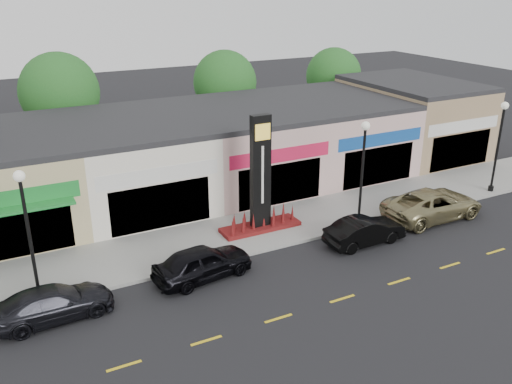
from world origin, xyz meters
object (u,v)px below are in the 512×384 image
pylon_sign (260,190)px  lamp_west_near (27,223)px  car_black_sedan (203,263)px  car_gold_suv (433,204)px  lamp_east_near (363,163)px  car_black_conv (365,231)px  lamp_east_far (499,138)px  car_dark_sedan (53,303)px

pylon_sign → lamp_west_near: bearing=-171.2°
car_black_sedan → car_gold_suv: size_ratio=0.77×
lamp_east_near → car_black_conv: size_ratio=1.32×
lamp_east_far → car_dark_sedan: size_ratio=1.21×
car_black_sedan → lamp_east_far: bearing=-93.8°
car_dark_sedan → car_black_sedan: (6.22, 0.19, 0.09)m
lamp_east_far → car_black_sedan: lamp_east_far is taller
lamp_east_near → car_black_sedan: (-9.42, -1.32, -2.73)m
pylon_sign → car_dark_sedan: bearing=-163.2°
lamp_west_near → car_black_sedan: lamp_west_near is taller
car_dark_sedan → car_gold_suv: bearing=-92.2°
lamp_east_far → car_gold_suv: 6.55m
lamp_east_near → car_black_sedan: lamp_east_near is taller
car_dark_sedan → lamp_west_near: bearing=9.8°
lamp_west_near → car_gold_suv: 20.34m
pylon_sign → car_dark_sedan: 11.23m
lamp_west_near → lamp_east_near: size_ratio=1.00×
car_dark_sedan → car_gold_suv: car_gold_suv is taller
pylon_sign → car_black_conv: size_ratio=1.45×
lamp_west_near → car_dark_sedan: size_ratio=1.21×
car_black_conv → pylon_sign: bearing=46.7°
lamp_west_near → lamp_east_near: bearing=0.0°
car_black_conv → car_gold_suv: size_ratio=0.72×
lamp_east_far → car_dark_sedan: 25.84m
lamp_east_near → car_dark_sedan: 15.97m
lamp_east_near → car_gold_suv: lamp_east_near is taller
pylon_sign → car_black_conv: bearing=-42.7°
lamp_east_far → lamp_west_near: bearing=180.0°
lamp_west_near → car_black_conv: size_ratio=1.32×
lamp_west_near → car_gold_suv: (20.13, -1.10, -2.68)m
pylon_sign → car_gold_suv: size_ratio=1.05×
lamp_west_near → lamp_east_near: 16.00m
lamp_east_far → pylon_sign: bearing=173.5°
lamp_east_far → car_black_sedan: (-19.42, -1.32, -2.73)m
car_black_conv → car_dark_sedan: bearing=87.9°
pylon_sign → car_dark_sedan: pylon_sign is taller
car_dark_sedan → car_black_sedan: 6.23m
car_black_sedan → lamp_west_near: bearing=70.9°
lamp_west_near → pylon_sign: 11.19m
lamp_east_near → car_dark_sedan: (-15.64, -1.52, -2.82)m
lamp_east_far → car_black_conv: 11.61m
pylon_sign → car_dark_sedan: (-10.64, -3.21, -1.62)m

